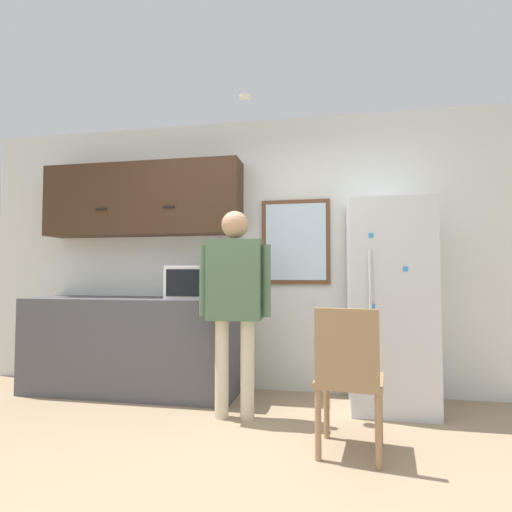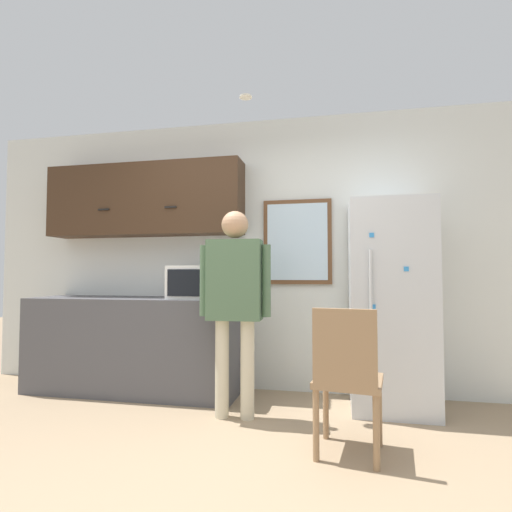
# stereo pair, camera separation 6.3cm
# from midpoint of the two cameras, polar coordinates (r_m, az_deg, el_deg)

# --- Properties ---
(ground_plane) EXTENTS (16.00, 16.00, 0.00)m
(ground_plane) POSITION_cam_midpoint_polar(r_m,az_deg,el_deg) (2.51, -9.08, -29.49)
(ground_plane) COLOR #9E8466
(back_wall) EXTENTS (6.00, 0.06, 2.70)m
(back_wall) POSITION_cam_midpoint_polar(r_m,az_deg,el_deg) (4.03, -0.14, 0.42)
(back_wall) COLOR silver
(back_wall) RESTS_ON ground_plane
(counter) EXTENTS (2.05, 0.63, 0.91)m
(counter) POSITION_cam_midpoint_polar(r_m,az_deg,el_deg) (4.14, -17.62, -11.99)
(counter) COLOR #4C4C51
(counter) RESTS_ON ground_plane
(upper_cabinets) EXTENTS (2.05, 0.33, 0.73)m
(upper_cabinets) POSITION_cam_midpoint_polar(r_m,az_deg,el_deg) (4.29, -16.35, 7.68)
(upper_cabinets) COLOR #3D2819
(microwave) EXTENTS (0.50, 0.43, 0.31)m
(microwave) POSITION_cam_midpoint_polar(r_m,az_deg,el_deg) (3.77, -8.81, -3.74)
(microwave) COLOR white
(microwave) RESTS_ON counter
(person) EXTENTS (0.58, 0.24, 1.65)m
(person) POSITION_cam_midpoint_polar(r_m,az_deg,el_deg) (3.21, -3.62, -5.02)
(person) COLOR beige
(person) RESTS_ON ground_plane
(refrigerator) EXTENTS (0.68, 0.68, 1.76)m
(refrigerator) POSITION_cam_midpoint_polar(r_m,az_deg,el_deg) (3.63, 17.98, -6.54)
(refrigerator) COLOR silver
(refrigerator) RESTS_ON ground_plane
(chair) EXTENTS (0.47, 0.47, 0.93)m
(chair) POSITION_cam_midpoint_polar(r_m,az_deg,el_deg) (2.65, 12.40, -16.03)
(chair) COLOR #997551
(chair) RESTS_ON ground_plane
(window) EXTENTS (0.67, 0.05, 0.83)m
(window) POSITION_cam_midpoint_polar(r_m,az_deg,el_deg) (3.94, 5.24, 2.02)
(window) COLOR brown
(ceiling_light) EXTENTS (0.11, 0.11, 0.01)m
(ceiling_light) POSITION_cam_midpoint_polar(r_m,az_deg,el_deg) (3.74, -2.01, 21.79)
(ceiling_light) COLOR white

